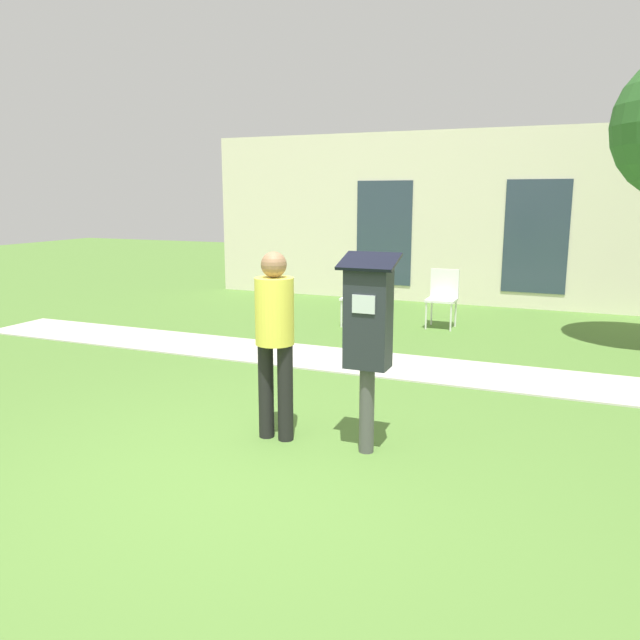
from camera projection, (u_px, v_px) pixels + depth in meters
ground_plane at (249, 473)px, 4.62m from camera, size 40.00×40.00×0.00m
sidewalk at (380, 364)px, 7.57m from camera, size 12.00×1.10×0.02m
building_facade at (458, 219)px, 11.61m from camera, size 10.00×0.26×3.20m
parking_meter at (368, 328)px, 4.81m from camera, size 0.44×0.31×1.59m
person_standing at (275, 331)px, 5.11m from camera, size 0.32×0.32×1.58m
outdoor_chair_left at (359, 292)px, 9.82m from camera, size 0.44×0.44×0.90m
outdoor_chair_middle at (443, 293)px, 9.66m from camera, size 0.44×0.44×0.90m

